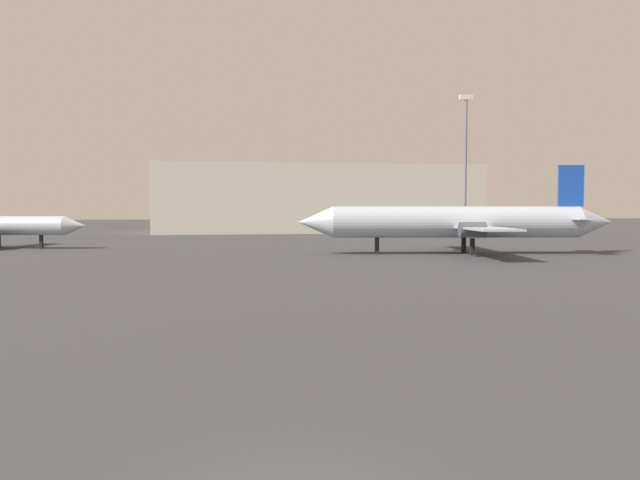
{
  "coord_description": "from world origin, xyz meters",
  "views": [
    {
      "loc": [
        -1.14,
        -9.87,
        5.04
      ],
      "look_at": [
        6.13,
        35.32,
        2.72
      ],
      "focal_mm": 34.1,
      "sensor_mm": 36.0,
      "label": 1
    }
  ],
  "objects": [
    {
      "name": "airplane_on_taxiway",
      "position": [
        25.05,
        55.09,
        3.59
      ],
      "size": [
        35.69,
        25.54,
        10.01
      ],
      "rotation": [
        0.0,
        0.0,
        3.01
      ],
      "color": "#B2BCCC",
      "rests_on": "ground_plane"
    },
    {
      "name": "light_mast_right",
      "position": [
        40.24,
        89.77,
        13.61
      ],
      "size": [
        2.4,
        0.5,
        24.61
      ],
      "color": "slate",
      "rests_on": "ground_plane"
    },
    {
      "name": "terminal_building",
      "position": [
        19.81,
        126.62,
        7.27
      ],
      "size": [
        69.88,
        27.9,
        14.55
      ],
      "primitive_type": "cube",
      "color": "beige",
      "rests_on": "ground_plane"
    }
  ]
}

